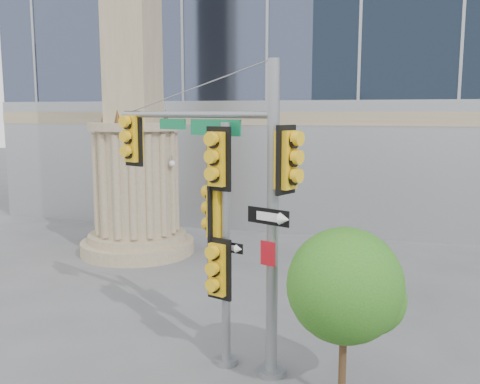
# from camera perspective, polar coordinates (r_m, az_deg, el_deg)

# --- Properties ---
(ground) EXTENTS (120.00, 120.00, 0.00)m
(ground) POSITION_cam_1_polar(r_m,az_deg,el_deg) (11.61, -3.99, -19.71)
(ground) COLOR #545456
(ground) RESTS_ON ground
(monument) EXTENTS (4.40, 4.40, 16.60)m
(monument) POSITION_cam_1_polar(r_m,az_deg,el_deg) (20.91, -11.24, 8.44)
(monument) COLOR gray
(monument) RESTS_ON ground
(main_signal_pole) EXTENTS (4.78, 2.36, 6.52)m
(main_signal_pole) POSITION_cam_1_polar(r_m,az_deg,el_deg) (11.43, -1.29, 1.24)
(main_signal_pole) COLOR slate
(main_signal_pole) RESTS_ON ground
(secondary_signal_pole) EXTENTS (0.91, 0.85, 5.28)m
(secondary_signal_pole) POSITION_cam_1_polar(r_m,az_deg,el_deg) (11.28, -2.11, -3.70)
(secondary_signal_pole) COLOR slate
(secondary_signal_pole) RESTS_ON ground
(street_tree) EXTENTS (2.19, 2.14, 3.42)m
(street_tree) POSITION_cam_1_polar(r_m,az_deg,el_deg) (10.16, 11.34, -10.24)
(street_tree) COLOR gray
(street_tree) RESTS_ON ground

